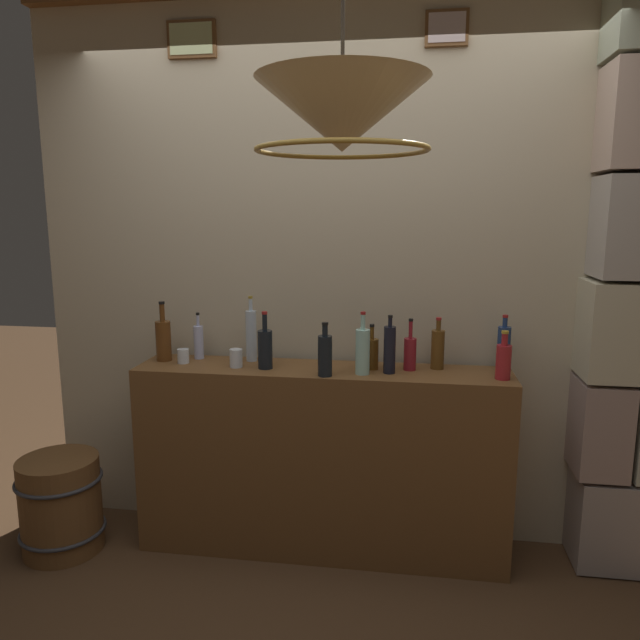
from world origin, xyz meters
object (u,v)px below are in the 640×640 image
at_px(glass_tumbler_rocks, 183,356).
at_px(liquor_bottle_whiskey, 372,353).
at_px(pendant_lamp, 342,118).
at_px(liquor_bottle_sherry, 251,335).
at_px(wooden_barrel, 61,504).
at_px(liquor_bottle_port, 265,348).
at_px(liquor_bottle_brandy, 410,353).
at_px(liquor_bottle_vermouth, 504,347).
at_px(glass_tumbler_highball, 236,358).
at_px(liquor_bottle_bourbon, 163,339).
at_px(liquor_bottle_vodka, 503,361).
at_px(liquor_bottle_scotch, 438,348).
at_px(liquor_bottle_gin, 199,341).
at_px(liquor_bottle_mezcal, 325,355).
at_px(liquor_bottle_amaro, 363,351).
at_px(liquor_bottle_rye, 390,349).

bearing_deg(glass_tumbler_rocks, liquor_bottle_whiskey, 1.85).
relative_size(glass_tumbler_rocks, pendant_lamp, 0.13).
xyz_separation_m(liquor_bottle_sherry, wooden_barrel, (-0.93, -0.31, -0.84)).
height_order(liquor_bottle_port, glass_tumbler_rocks, liquor_bottle_port).
xyz_separation_m(liquor_bottle_brandy, liquor_bottle_vermouth, (0.45, 0.08, 0.02)).
distance_m(glass_tumbler_rocks, glass_tumbler_highball, 0.29).
bearing_deg(liquor_bottle_bourbon, liquor_bottle_sherry, 7.68).
distance_m(liquor_bottle_vodka, liquor_bottle_scotch, 0.32).
relative_size(liquor_bottle_vermouth, wooden_barrel, 0.55).
height_order(liquor_bottle_gin, pendant_lamp, pendant_lamp).
bearing_deg(liquor_bottle_mezcal, liquor_bottle_port, 163.80).
bearing_deg(liquor_bottle_bourbon, liquor_bottle_gin, 21.72).
distance_m(liquor_bottle_port, liquor_bottle_brandy, 0.70).
height_order(liquor_bottle_gin, glass_tumbler_highball, liquor_bottle_gin).
height_order(liquor_bottle_amaro, liquor_bottle_gin, liquor_bottle_amaro).
distance_m(liquor_bottle_mezcal, liquor_bottle_gin, 0.73).
height_order(liquor_bottle_vodka, glass_tumbler_highball, liquor_bottle_vodka).
distance_m(liquor_bottle_bourbon, liquor_bottle_gin, 0.18).
height_order(liquor_bottle_amaro, liquor_bottle_scotch, liquor_bottle_amaro).
distance_m(liquor_bottle_port, wooden_barrel, 1.32).
relative_size(liquor_bottle_port, glass_tumbler_highball, 3.13).
relative_size(liquor_bottle_whiskey, pendant_lamp, 0.39).
height_order(liquor_bottle_amaro, glass_tumbler_rocks, liquor_bottle_amaro).
bearing_deg(pendant_lamp, glass_tumbler_rocks, 135.76).
bearing_deg(liquor_bottle_mezcal, liquor_bottle_scotch, 21.94).
relative_size(liquor_bottle_scotch, liquor_bottle_vermouth, 0.94).
relative_size(liquor_bottle_port, liquor_bottle_scotch, 1.11).
xyz_separation_m(liquor_bottle_whiskey, liquor_bottle_vermouth, (0.63, 0.09, 0.03)).
xyz_separation_m(liquor_bottle_scotch, liquor_bottle_gin, (-1.21, 0.02, -0.01)).
distance_m(liquor_bottle_mezcal, liquor_bottle_vermouth, 0.87).
bearing_deg(liquor_bottle_mezcal, liquor_bottle_brandy, 23.03).
height_order(liquor_bottle_bourbon, liquor_bottle_vermouth, liquor_bottle_bourbon).
distance_m(liquor_bottle_rye, liquor_bottle_port, 0.60).
bearing_deg(liquor_bottle_vermouth, glass_tumbler_highball, -173.31).
bearing_deg(liquor_bottle_gin, liquor_bottle_rye, -7.78).
height_order(liquor_bottle_brandy, wooden_barrel, liquor_bottle_brandy).
xyz_separation_m(liquor_bottle_vodka, liquor_bottle_port, (-1.12, 0.02, 0.01)).
relative_size(liquor_bottle_rye, glass_tumbler_highball, 3.10).
height_order(liquor_bottle_whiskey, liquor_bottle_bourbon, liquor_bottle_bourbon).
relative_size(liquor_bottle_rye, liquor_bottle_brandy, 1.11).
relative_size(liquor_bottle_gin, pendant_lamp, 0.42).
height_order(liquor_bottle_vodka, liquor_bottle_sherry, liquor_bottle_sherry).
bearing_deg(liquor_bottle_port, wooden_barrel, -170.38).
bearing_deg(liquor_bottle_rye, liquor_bottle_amaro, -165.09).
bearing_deg(glass_tumbler_highball, liquor_bottle_brandy, 4.96).
xyz_separation_m(liquor_bottle_port, glass_tumbler_rocks, (-0.43, 0.04, -0.07)).
xyz_separation_m(liquor_bottle_vodka, liquor_bottle_mezcal, (-0.81, -0.07, 0.01)).
distance_m(liquor_bottle_bourbon, pendant_lamp, 1.65).
bearing_deg(liquor_bottle_amaro, liquor_bottle_vermouth, 15.32).
xyz_separation_m(liquor_bottle_bourbon, liquor_bottle_brandy, (1.25, 0.00, -0.03)).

